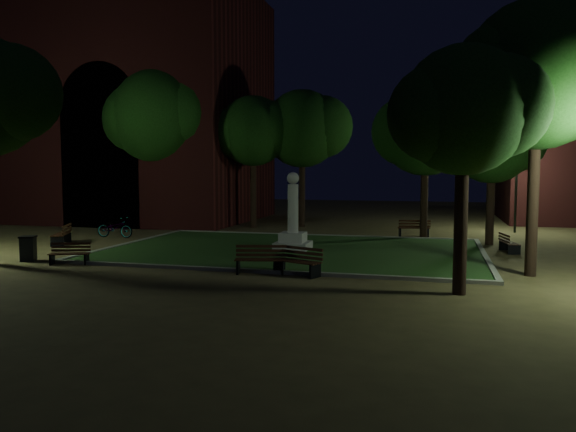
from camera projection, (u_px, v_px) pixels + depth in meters
name	position (u px, v px, depth m)	size (l,w,h in m)	color
ground	(280.00, 258.00, 21.44)	(80.00, 80.00, 0.00)	brown
lawn	(293.00, 250.00, 23.37)	(15.00, 10.00, 0.08)	#234619
lawn_kerb	(293.00, 250.00, 23.36)	(15.40, 10.40, 0.12)	slate
monument	(293.00, 228.00, 23.29)	(1.40, 1.40, 3.20)	#A9A29D
building_main	(110.00, 110.00, 38.13)	(20.00, 12.00, 15.00)	#411413
tree_north_wl	(254.00, 131.00, 32.15)	(4.95, 4.04, 7.61)	black
tree_north_er	(428.00, 129.00, 27.14)	(5.51, 4.50, 7.57)	black
tree_ne	(494.00, 143.00, 24.95)	(4.48, 3.65, 6.41)	black
tree_east	(541.00, 75.00, 17.37)	(5.74, 4.69, 8.68)	black
tree_se	(467.00, 111.00, 14.86)	(4.26, 3.48, 6.71)	black
tree_nw	(164.00, 118.00, 32.40)	(7.13, 5.82, 9.27)	black
tree_far_north	(304.00, 129.00, 32.62)	(5.55, 4.53, 8.01)	black
lamppost_nw	(166.00, 171.00, 34.15)	(1.18, 0.28, 4.68)	black
lamppost_ne	(516.00, 179.00, 29.85)	(1.18, 0.28, 4.04)	black
bench_near_left	(261.00, 260.00, 18.35)	(1.75, 0.93, 0.91)	black
bench_near_right	(298.00, 262.00, 18.03)	(1.73, 1.15, 0.90)	black
bench_west_near	(70.00, 254.00, 20.11)	(1.46, 0.89, 0.76)	black
bench_left_side	(62.00, 235.00, 25.38)	(1.18, 1.74, 0.91)	black
bench_right_side	(508.00, 244.00, 22.97)	(0.73, 1.46, 0.77)	black
bench_far_side	(414.00, 229.00, 28.24)	(1.65, 0.84, 0.86)	black
trash_bin	(28.00, 248.00, 20.78)	(0.72, 0.72, 0.93)	black
bicycle	(115.00, 227.00, 27.86)	(0.68, 1.94, 1.02)	black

